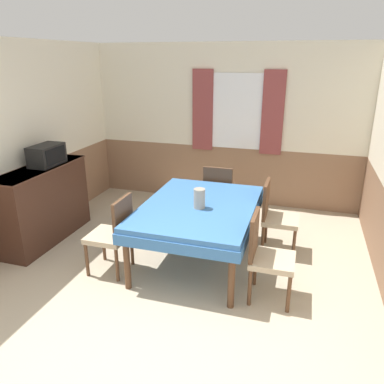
{
  "coord_description": "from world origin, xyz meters",
  "views": [
    {
      "loc": [
        1.29,
        -2.01,
        2.37
      ],
      "look_at": [
        0.08,
        1.92,
        0.89
      ],
      "focal_mm": 35.0,
      "sensor_mm": 36.0,
      "label": 1
    }
  ],
  "objects_px": {
    "chair_head_window": "(219,193)",
    "chair_right_far": "(275,215)",
    "vase": "(199,198)",
    "tv": "(47,155)",
    "dining_table": "(199,213)",
    "sideboard": "(44,204)",
    "chair_right_near": "(266,254)",
    "chair_left_near": "(114,232)"
  },
  "relations": [
    {
      "from": "chair_left_near",
      "to": "vase",
      "type": "relative_size",
      "value": 4.01
    },
    {
      "from": "dining_table",
      "to": "vase",
      "type": "height_order",
      "value": "vase"
    },
    {
      "from": "chair_left_near",
      "to": "sideboard",
      "type": "relative_size",
      "value": 0.64
    },
    {
      "from": "tv",
      "to": "vase",
      "type": "height_order",
      "value": "tv"
    },
    {
      "from": "chair_head_window",
      "to": "vase",
      "type": "height_order",
      "value": "vase"
    },
    {
      "from": "chair_head_window",
      "to": "tv",
      "type": "bearing_deg",
      "value": -154.52
    },
    {
      "from": "tv",
      "to": "sideboard",
      "type": "bearing_deg",
      "value": -105.04
    },
    {
      "from": "chair_left_near",
      "to": "vase",
      "type": "distance_m",
      "value": 1.05
    },
    {
      "from": "chair_right_far",
      "to": "chair_head_window",
      "type": "bearing_deg",
      "value": -123.59
    },
    {
      "from": "sideboard",
      "to": "vase",
      "type": "bearing_deg",
      "value": -0.92
    },
    {
      "from": "dining_table",
      "to": "sideboard",
      "type": "relative_size",
      "value": 1.23
    },
    {
      "from": "chair_head_window",
      "to": "chair_right_far",
      "type": "bearing_deg",
      "value": -33.59
    },
    {
      "from": "chair_head_window",
      "to": "sideboard",
      "type": "bearing_deg",
      "value": -151.87
    },
    {
      "from": "chair_right_near",
      "to": "sideboard",
      "type": "relative_size",
      "value": 0.64
    },
    {
      "from": "tv",
      "to": "chair_head_window",
      "type": "bearing_deg",
      "value": 25.48
    },
    {
      "from": "tv",
      "to": "chair_right_near",
      "type": "bearing_deg",
      "value": -11.6
    },
    {
      "from": "chair_head_window",
      "to": "dining_table",
      "type": "bearing_deg",
      "value": -90.0
    },
    {
      "from": "chair_right_far",
      "to": "chair_left_near",
      "type": "bearing_deg",
      "value": -58.62
    },
    {
      "from": "chair_right_far",
      "to": "sideboard",
      "type": "xyz_separation_m",
      "value": [
        -3.0,
        -0.58,
        0.02
      ]
    },
    {
      "from": "chair_left_near",
      "to": "sideboard",
      "type": "distance_m",
      "value": 1.37
    },
    {
      "from": "dining_table",
      "to": "chair_head_window",
      "type": "height_order",
      "value": "chair_head_window"
    },
    {
      "from": "dining_table",
      "to": "sideboard",
      "type": "bearing_deg",
      "value": -178.5
    },
    {
      "from": "chair_head_window",
      "to": "tv",
      "type": "height_order",
      "value": "tv"
    },
    {
      "from": "chair_right_near",
      "to": "chair_left_near",
      "type": "relative_size",
      "value": 1.0
    },
    {
      "from": "dining_table",
      "to": "chair_right_near",
      "type": "relative_size",
      "value": 1.94
    },
    {
      "from": "chair_left_near",
      "to": "vase",
      "type": "height_order",
      "value": "vase"
    },
    {
      "from": "chair_head_window",
      "to": "chair_left_near",
      "type": "bearing_deg",
      "value": -117.96
    },
    {
      "from": "chair_left_near",
      "to": "tv",
      "type": "bearing_deg",
      "value": 64.06
    },
    {
      "from": "chair_right_far",
      "to": "vase",
      "type": "relative_size",
      "value": 4.01
    },
    {
      "from": "chair_left_near",
      "to": "tv",
      "type": "height_order",
      "value": "tv"
    },
    {
      "from": "chair_right_far",
      "to": "dining_table",
      "type": "bearing_deg",
      "value": -58.62
    },
    {
      "from": "sideboard",
      "to": "chair_right_far",
      "type": "bearing_deg",
      "value": 10.91
    },
    {
      "from": "vase",
      "to": "chair_right_near",
      "type": "bearing_deg",
      "value": -27.58
    },
    {
      "from": "tv",
      "to": "vase",
      "type": "xyz_separation_m",
      "value": [
        2.14,
        -0.18,
        -0.31
      ]
    },
    {
      "from": "dining_table",
      "to": "vase",
      "type": "xyz_separation_m",
      "value": [
        0.03,
        -0.09,
        0.22
      ]
    },
    {
      "from": "chair_head_window",
      "to": "chair_right_far",
      "type": "relative_size",
      "value": 1.0
    },
    {
      "from": "chair_right_near",
      "to": "tv",
      "type": "relative_size",
      "value": 1.94
    },
    {
      "from": "tv",
      "to": "chair_left_near",
      "type": "bearing_deg",
      "value": -25.94
    },
    {
      "from": "sideboard",
      "to": "chair_right_near",
      "type": "bearing_deg",
      "value": -8.82
    },
    {
      "from": "dining_table",
      "to": "sideboard",
      "type": "height_order",
      "value": "sideboard"
    },
    {
      "from": "chair_left_near",
      "to": "chair_head_window",
      "type": "bearing_deg",
      "value": -27.96
    },
    {
      "from": "chair_head_window",
      "to": "vase",
      "type": "distance_m",
      "value": 1.23
    }
  ]
}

